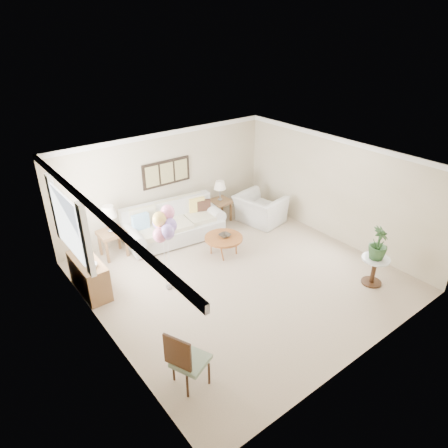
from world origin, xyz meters
The scene contains 18 objects.
ground_plane centered at (0.00, 0.00, 0.00)m, with size 6.00×6.00×0.00m, color tan.
room_shell centered at (-0.11, 0.09, 1.63)m, with size 6.04×6.04×2.60m.
wall_art_triptych centered at (0.00, 2.96, 1.55)m, with size 1.35×0.06×0.65m.
sofa centered at (-0.26, 2.33, 0.38)m, with size 2.75×1.27×0.97m.
end_table_left centered at (-1.81, 2.51, 0.54)m, with size 0.59×0.54×0.65m.
end_table_right centered at (1.31, 2.46, 0.51)m, with size 0.56×0.51×0.61m.
lamp_left centered at (-1.81, 2.51, 1.14)m, with size 0.37×0.37×0.65m.
lamp_right centered at (1.31, 2.46, 1.03)m, with size 0.32×0.32×0.56m.
coffee_table centered at (0.29, 0.98, 0.42)m, with size 0.90×0.90×0.46m.
decor_bowl centered at (0.33, 0.98, 0.49)m, with size 0.27×0.27×0.07m, color #2B251C.
armchair centered at (2.11, 1.71, 0.39)m, with size 1.20×1.05×0.78m, color beige.
side_table centered at (2.07, -1.89, 0.47)m, with size 0.58×0.58×0.62m.
potted_plant centered at (2.06, -1.88, 0.97)m, with size 0.39×0.39×0.70m, color #264520.
accent_chair centered at (-2.49, -1.71, 0.52)m, with size 0.65×0.64×1.00m.
credenza centered at (-2.76, 1.50, 0.37)m, with size 0.46×1.20×0.74m.
vase_white centered at (-2.74, 1.18, 0.83)m, with size 0.17×0.17×0.18m, color white.
vase_sage centered at (-2.74, 1.72, 0.85)m, with size 0.20×0.20×0.21m, color #B1B9AB.
balloon_cluster centered at (-1.44, 0.62, 1.49)m, with size 0.55×0.59×1.84m.
Camera 1 is at (-4.70, -5.49, 5.04)m, focal length 32.00 mm.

